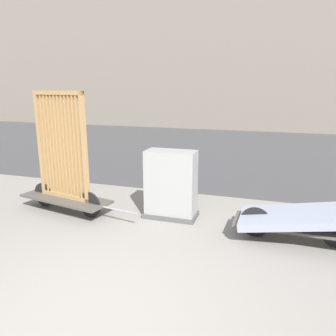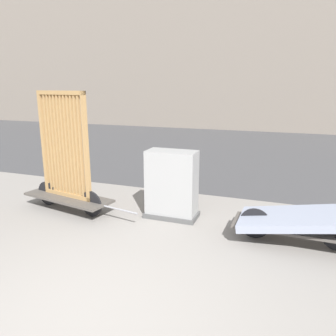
{
  "view_description": "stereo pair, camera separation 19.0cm",
  "coord_description": "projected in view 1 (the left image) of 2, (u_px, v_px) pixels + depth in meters",
  "views": [
    {
      "loc": [
        1.56,
        -2.41,
        2.26
      ],
      "look_at": [
        0.0,
        2.44,
        0.98
      ],
      "focal_mm": 35.0,
      "sensor_mm": 36.0,
      "label": 1
    },
    {
      "loc": [
        1.74,
        -2.35,
        2.26
      ],
      "look_at": [
        0.0,
        2.44,
        0.98
      ],
      "focal_mm": 35.0,
      "sensor_mm": 36.0,
      "label": 2
    }
  ],
  "objects": [
    {
      "name": "bike_cart_with_mattress",
      "position": [
        296.0,
        219.0,
        4.81
      ],
      "size": [
        2.48,
        0.88,
        0.6
      ],
      "rotation": [
        0.0,
        0.0,
        -0.02
      ],
      "color": "#4C4742",
      "rests_on": "ground_plane"
    },
    {
      "name": "road_strip",
      "position": [
        227.0,
        149.0,
        12.12
      ],
      "size": [
        56.0,
        10.86,
        0.01
      ],
      "color": "#424244",
      "rests_on": "ground_plane"
    },
    {
      "name": "building_facade",
      "position": [
        252.0,
        7.0,
        17.44
      ],
      "size": [
        48.0,
        4.0,
        12.79
      ],
      "color": "slate",
      "rests_on": "ground_plane"
    },
    {
      "name": "utility_cabinet",
      "position": [
        171.0,
        187.0,
        5.71
      ],
      "size": [
        0.92,
        0.49,
        1.2
      ],
      "color": "#4C4C4C",
      "rests_on": "ground_plane"
    },
    {
      "name": "ground_plane",
      "position": [
        92.0,
        321.0,
        3.23
      ],
      "size": [
        60.0,
        60.0,
        0.0
      ],
      "primitive_type": "plane",
      "color": "gray"
    },
    {
      "name": "bike_cart_with_bedframe",
      "position": [
        64.0,
        171.0,
        5.89
      ],
      "size": [
        2.49,
        0.92,
        2.19
      ],
      "rotation": [
        0.0,
        0.0,
        -0.19
      ],
      "color": "#4C4742",
      "rests_on": "ground_plane"
    }
  ]
}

